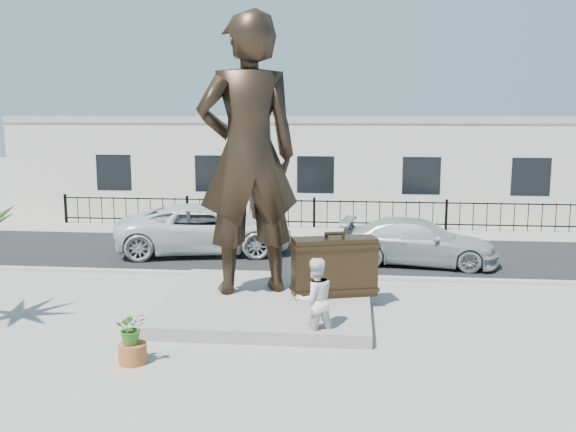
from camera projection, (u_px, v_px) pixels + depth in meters
The scene contains 15 objects.
ground at pixel (279, 329), 14.74m from camera, with size 100.00×100.00×0.00m, color #9E9991.
street at pixel (306, 252), 22.58m from camera, with size 40.00×7.00×0.01m, color black.
curb at pixel (297, 276), 19.14m from camera, with size 40.00×0.25×0.12m, color #A5A399.
far_sidewalk at pixel (313, 231), 26.51m from camera, with size 40.00×2.50×0.02m, color #9E9991.
plinth at pixel (266, 303), 16.23m from camera, with size 5.20×5.20×0.30m, color gray.
fence at pixel (314, 214), 27.20m from camera, with size 22.00×0.10×1.20m, color black.
building at pixel (320, 167), 31.05m from camera, with size 28.00×7.00×4.40m, color silver.
statue at pixel (248, 155), 16.21m from camera, with size 2.58×1.69×7.07m, color black.
suitcase at pixel (334, 267), 16.25m from camera, with size 2.11×0.67×1.49m, color #2F2113.
tourist at pixel (315, 300), 13.83m from camera, with size 0.90×0.70×1.85m, color white.
car_white at pixel (205, 229), 22.44m from camera, with size 2.80×6.08×1.69m, color silver.
car_silver at pixel (419, 242), 20.79m from camera, with size 2.03×5.00×1.45m, color #A5A8AA.
worker at pixel (221, 206), 26.76m from camera, with size 1.25×0.72×1.94m, color orange.
planter at pixel (133, 353), 12.71m from camera, with size 0.56×0.56×0.40m, color #9C5329.
shrub at pixel (131, 328), 12.63m from camera, with size 0.60×0.52×0.66m, color #336621.
Camera 1 is at (1.66, -14.01, 4.99)m, focal length 40.00 mm.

